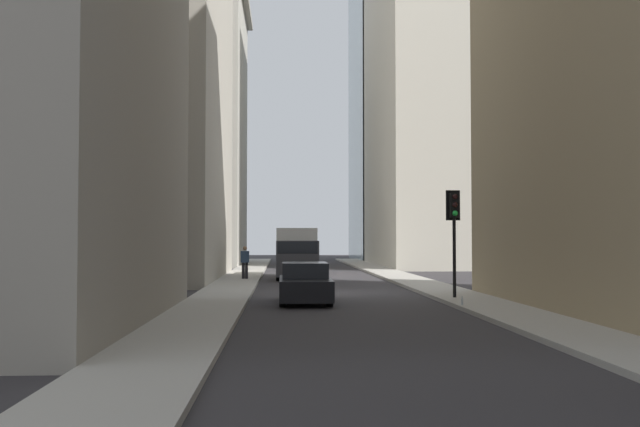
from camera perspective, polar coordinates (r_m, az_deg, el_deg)
The scene contains 11 objects.
ground_plane at distance 29.55m, azimuth 1.22°, elevation -6.43°, with size 135.00×135.00×0.00m, color #302D30.
sidewalk_right at distance 29.55m, azimuth -7.57°, elevation -6.27°, with size 90.00×2.20×0.14m, color #A8A399.
sidewalk_left at distance 30.21m, azimuth 9.81°, elevation -6.17°, with size 90.00×2.20×0.14m, color #A8A399.
building_left_far at distance 60.81m, azimuth 9.33°, elevation 10.32°, with size 19.93×10.00×30.49m.
building_right_far at distance 61.88m, azimuth -10.90°, elevation 7.95°, with size 14.26×10.50×25.88m.
building_right_midfar at distance 41.91m, azimuth -14.93°, elevation 13.58°, with size 16.52×10.00×26.99m.
delivery_truck at distance 40.01m, azimuth -1.91°, elevation -3.18°, with size 6.46×2.25×2.84m.
sedan_black at distance 24.91m, azimuth -1.23°, elevation -5.72°, with size 4.30×1.78×1.42m.
traffic_light_foreground at distance 26.03m, azimuth 10.78°, elevation -0.39°, with size 0.43×0.52×3.89m.
pedestrian at distance 37.64m, azimuth -6.08°, elevation -3.83°, with size 0.26×0.44×1.72m.
discarded_bottle at distance 23.23m, azimuth 11.41°, elevation -6.97°, with size 0.07×0.07×0.27m.
Camera 1 is at (-29.38, 2.18, 2.26)m, focal length 39.64 mm.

